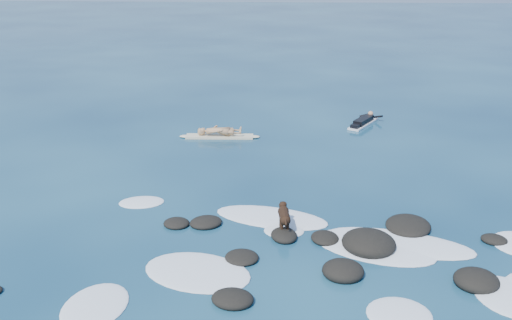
{
  "coord_description": "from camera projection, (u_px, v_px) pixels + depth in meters",
  "views": [
    {
      "loc": [
        -0.11,
        -13.08,
        7.08
      ],
      "look_at": [
        -1.15,
        4.0,
        0.9
      ],
      "focal_mm": 40.0,
      "sensor_mm": 36.0,
      "label": 1
    }
  ],
  "objects": [
    {
      "name": "ground",
      "position": [
        291.0,
        246.0,
        14.68
      ],
      "size": [
        160.0,
        160.0,
        0.0
      ],
      "primitive_type": "plane",
      "color": "#0A2642",
      "rests_on": "ground"
    },
    {
      "name": "reef_rocks",
      "position": [
        350.0,
        257.0,
        13.96
      ],
      "size": [
        12.7,
        7.35,
        0.55
      ],
      "color": "black",
      "rests_on": "ground"
    },
    {
      "name": "breaking_foam",
      "position": [
        337.0,
        255.0,
        14.25
      ],
      "size": [
        12.1,
        6.94,
        0.12
      ],
      "color": "white",
      "rests_on": "ground"
    },
    {
      "name": "standing_surfer_rig",
      "position": [
        219.0,
        120.0,
        23.14
      ],
      "size": [
        3.31,
        0.68,
        1.89
      ],
      "rotation": [
        0.0,
        0.0,
        0.04
      ],
      "color": "beige",
      "rests_on": "ground"
    },
    {
      "name": "paddling_surfer_rig",
      "position": [
        364.0,
        121.0,
        25.12
      ],
      "size": [
        1.7,
        2.38,
        0.44
      ],
      "rotation": [
        0.0,
        0.0,
        1.06
      ],
      "color": "white",
      "rests_on": "ground"
    },
    {
      "name": "dog",
      "position": [
        284.0,
        215.0,
        15.28
      ],
      "size": [
        0.38,
        1.19,
        0.76
      ],
      "rotation": [
        0.0,
        0.0,
        1.68
      ],
      "color": "black",
      "rests_on": "ground"
    }
  ]
}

